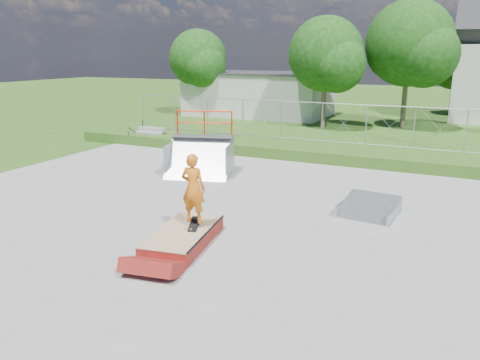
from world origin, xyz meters
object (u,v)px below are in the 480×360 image
(quarter_pipe, at_px, (199,145))
(skater, at_px, (193,191))
(grind_box, at_px, (183,238))
(flat_bank_ramp, at_px, (369,208))

(quarter_pipe, xyz_separation_m, skater, (3.06, -5.57, 0.11))
(grind_box, distance_m, skater, 1.14)
(quarter_pipe, bearing_deg, grind_box, -80.12)
(grind_box, xyz_separation_m, quarter_pipe, (-2.96, 5.92, 0.98))
(grind_box, distance_m, flat_bank_ramp, 5.45)
(quarter_pipe, bearing_deg, flat_bank_ramp, -32.47)
(quarter_pipe, distance_m, flat_bank_ramp, 6.93)
(quarter_pipe, height_order, skater, quarter_pipe)
(skater, bearing_deg, grind_box, 71.89)
(flat_bank_ramp, xyz_separation_m, skater, (-3.55, -3.70, 1.04))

